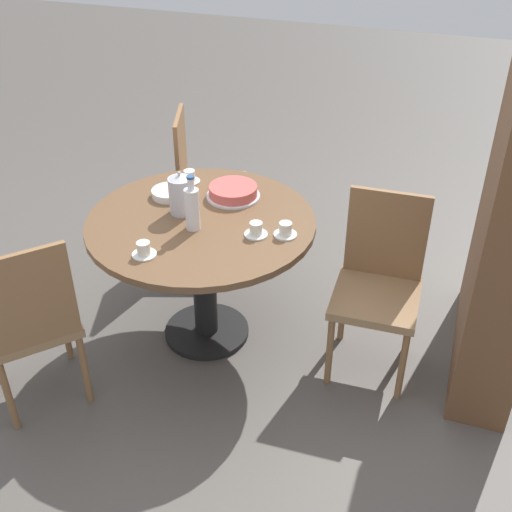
{
  "coord_description": "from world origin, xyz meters",
  "views": [
    {
      "loc": [
        2.55,
        1.17,
        2.39
      ],
      "look_at": [
        0.0,
        0.29,
        0.59
      ],
      "focal_mm": 45.0,
      "sensor_mm": 36.0,
      "label": 1
    }
  ],
  "objects_px": {
    "bookshelf": "(508,220)",
    "cup_a": "(190,177)",
    "cake_main": "(233,192)",
    "chair_c": "(379,282)",
    "water_bottle": "(192,208)",
    "cup_c": "(256,230)",
    "chair_b": "(30,321)",
    "cup_b": "(285,230)",
    "coffee_pot": "(181,194)",
    "chair_a": "(203,180)",
    "cup_d": "(144,250)"
  },
  "relations": [
    {
      "from": "water_bottle",
      "to": "cup_c",
      "type": "relative_size",
      "value": 2.48
    },
    {
      "from": "chair_c",
      "to": "cup_b",
      "type": "height_order",
      "value": "chair_c"
    },
    {
      "from": "bookshelf",
      "to": "cake_main",
      "type": "height_order",
      "value": "bookshelf"
    },
    {
      "from": "chair_a",
      "to": "cup_c",
      "type": "relative_size",
      "value": 8.23
    },
    {
      "from": "coffee_pot",
      "to": "cup_c",
      "type": "distance_m",
      "value": 0.45
    },
    {
      "from": "coffee_pot",
      "to": "cup_a",
      "type": "distance_m",
      "value": 0.35
    },
    {
      "from": "water_bottle",
      "to": "cake_main",
      "type": "distance_m",
      "value": 0.38
    },
    {
      "from": "bookshelf",
      "to": "water_bottle",
      "type": "height_order",
      "value": "bookshelf"
    },
    {
      "from": "cup_c",
      "to": "cup_d",
      "type": "height_order",
      "value": "same"
    },
    {
      "from": "chair_b",
      "to": "cup_b",
      "type": "height_order",
      "value": "chair_b"
    },
    {
      "from": "coffee_pot",
      "to": "cup_a",
      "type": "relative_size",
      "value": 2.01
    },
    {
      "from": "cup_b",
      "to": "cup_c",
      "type": "bearing_deg",
      "value": -71.81
    },
    {
      "from": "chair_c",
      "to": "coffee_pot",
      "type": "bearing_deg",
      "value": -178.31
    },
    {
      "from": "chair_b",
      "to": "cup_a",
      "type": "relative_size",
      "value": 8.23
    },
    {
      "from": "bookshelf",
      "to": "cup_a",
      "type": "relative_size",
      "value": 14.46
    },
    {
      "from": "cup_b",
      "to": "bookshelf",
      "type": "bearing_deg",
      "value": 108.76
    },
    {
      "from": "cup_b",
      "to": "chair_a",
      "type": "bearing_deg",
      "value": -136.62
    },
    {
      "from": "chair_c",
      "to": "cup_a",
      "type": "distance_m",
      "value": 1.19
    },
    {
      "from": "chair_c",
      "to": "cup_b",
      "type": "relative_size",
      "value": 8.23
    },
    {
      "from": "coffee_pot",
      "to": "bookshelf",
      "type": "bearing_deg",
      "value": 100.83
    },
    {
      "from": "cup_b",
      "to": "coffee_pot",
      "type": "bearing_deg",
      "value": -94.1
    },
    {
      "from": "chair_c",
      "to": "cup_d",
      "type": "height_order",
      "value": "chair_c"
    },
    {
      "from": "chair_c",
      "to": "cup_a",
      "type": "xyz_separation_m",
      "value": [
        -0.26,
        -1.13,
        0.27
      ]
    },
    {
      "from": "cup_a",
      "to": "cup_b",
      "type": "bearing_deg",
      "value": 61.08
    },
    {
      "from": "chair_a",
      "to": "water_bottle",
      "type": "height_order",
      "value": "water_bottle"
    },
    {
      "from": "cup_a",
      "to": "water_bottle",
      "type": "bearing_deg",
      "value": 25.74
    },
    {
      "from": "cup_a",
      "to": "cup_d",
      "type": "relative_size",
      "value": 1.0
    },
    {
      "from": "coffee_pot",
      "to": "cup_d",
      "type": "distance_m",
      "value": 0.43
    },
    {
      "from": "coffee_pot",
      "to": "cup_c",
      "type": "bearing_deg",
      "value": 78.87
    },
    {
      "from": "cup_b",
      "to": "cup_c",
      "type": "relative_size",
      "value": 1.0
    },
    {
      "from": "cake_main",
      "to": "cup_d",
      "type": "distance_m",
      "value": 0.69
    },
    {
      "from": "bookshelf",
      "to": "chair_a",
      "type": "bearing_deg",
      "value": 74.26
    },
    {
      "from": "cup_c",
      "to": "cup_b",
      "type": "bearing_deg",
      "value": 108.19
    },
    {
      "from": "cup_b",
      "to": "water_bottle",
      "type": "bearing_deg",
      "value": -79.41
    },
    {
      "from": "chair_b",
      "to": "cup_b",
      "type": "bearing_deg",
      "value": 167.24
    },
    {
      "from": "cup_d",
      "to": "water_bottle",
      "type": "bearing_deg",
      "value": 158.53
    },
    {
      "from": "chair_b",
      "to": "cup_b",
      "type": "relative_size",
      "value": 8.23
    },
    {
      "from": "cake_main",
      "to": "cup_b",
      "type": "height_order",
      "value": "cup_b"
    },
    {
      "from": "cake_main",
      "to": "cup_a",
      "type": "distance_m",
      "value": 0.3
    },
    {
      "from": "chair_a",
      "to": "coffee_pot",
      "type": "xyz_separation_m",
      "value": [
        0.81,
        0.24,
        0.35
      ]
    },
    {
      "from": "chair_c",
      "to": "coffee_pot",
      "type": "height_order",
      "value": "coffee_pot"
    },
    {
      "from": "bookshelf",
      "to": "cup_c",
      "type": "bearing_deg",
      "value": 108.69
    },
    {
      "from": "bookshelf",
      "to": "cup_a",
      "type": "xyz_separation_m",
      "value": [
        -0.03,
        -1.67,
        -0.06
      ]
    },
    {
      "from": "cup_b",
      "to": "cup_c",
      "type": "height_order",
      "value": "same"
    },
    {
      "from": "chair_a",
      "to": "cake_main",
      "type": "height_order",
      "value": "chair_a"
    },
    {
      "from": "cup_a",
      "to": "chair_c",
      "type": "bearing_deg",
      "value": 76.89
    },
    {
      "from": "chair_c",
      "to": "water_bottle",
      "type": "bearing_deg",
      "value": -170.18
    },
    {
      "from": "chair_c",
      "to": "coffee_pot",
      "type": "distance_m",
      "value": 1.09
    },
    {
      "from": "chair_a",
      "to": "coffee_pot",
      "type": "height_order",
      "value": "coffee_pot"
    },
    {
      "from": "chair_c",
      "to": "chair_a",
      "type": "bearing_deg",
      "value": 147.58
    }
  ]
}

